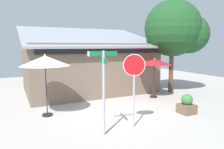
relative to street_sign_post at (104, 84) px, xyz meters
The scene contains 8 objects.
ground_plane 3.22m from the street_sign_post, 47.47° to the left, with size 28.00×28.00×0.10m, color #ADA8A0.
cafe_building 7.42m from the street_sign_post, 74.25° to the left, with size 8.47×5.99×4.41m.
street_sign_post is the anchor object (origin of this frame).
stop_sign 1.31m from the street_sign_post, ahead, with size 0.71×0.41×2.75m.
patio_umbrella_ivory_left 3.29m from the street_sign_post, 115.97° to the left, with size 2.08×2.08×2.70m.
patio_umbrella_crimson_center 5.97m from the street_sign_post, 36.42° to the left, with size 2.00×2.00×2.34m.
shade_tree 8.40m from the street_sign_post, 30.73° to the left, with size 4.02×3.58×5.94m.
sidewalk_planter 4.56m from the street_sign_post, ahead, with size 0.66×0.66×0.89m.
Camera 1 is at (-4.54, -8.21, 3.04)m, focal length 33.54 mm.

